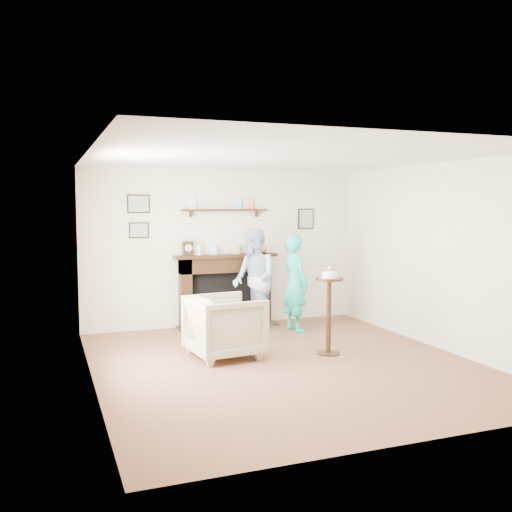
{
  "coord_description": "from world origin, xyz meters",
  "views": [
    {
      "loc": [
        -2.71,
        -6.25,
        1.93
      ],
      "look_at": [
        -0.04,
        0.9,
        1.25
      ],
      "focal_mm": 40.0,
      "sensor_mm": 36.0,
      "label": 1
    }
  ],
  "objects_px": {
    "man": "(254,330)",
    "pedestal_table": "(329,300)",
    "woman": "(295,331)",
    "armchair": "(225,357)"
  },
  "relations": [
    {
      "from": "man",
      "to": "pedestal_table",
      "type": "bearing_deg",
      "value": 10.57
    },
    {
      "from": "man",
      "to": "woman",
      "type": "distance_m",
      "value": 0.63
    },
    {
      "from": "woman",
      "to": "pedestal_table",
      "type": "relative_size",
      "value": 1.3
    },
    {
      "from": "man",
      "to": "woman",
      "type": "xyz_separation_m",
      "value": [
        0.57,
        -0.27,
        0.0
      ]
    },
    {
      "from": "pedestal_table",
      "to": "woman",
      "type": "bearing_deg",
      "value": 83.65
    },
    {
      "from": "man",
      "to": "pedestal_table",
      "type": "height_order",
      "value": "pedestal_table"
    },
    {
      "from": "man",
      "to": "woman",
      "type": "relative_size",
      "value": 1.07
    },
    {
      "from": "armchair",
      "to": "woman",
      "type": "distance_m",
      "value": 1.8
    },
    {
      "from": "armchair",
      "to": "man",
      "type": "bearing_deg",
      "value": -40.01
    },
    {
      "from": "woman",
      "to": "pedestal_table",
      "type": "distance_m",
      "value": 1.58
    }
  ]
}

